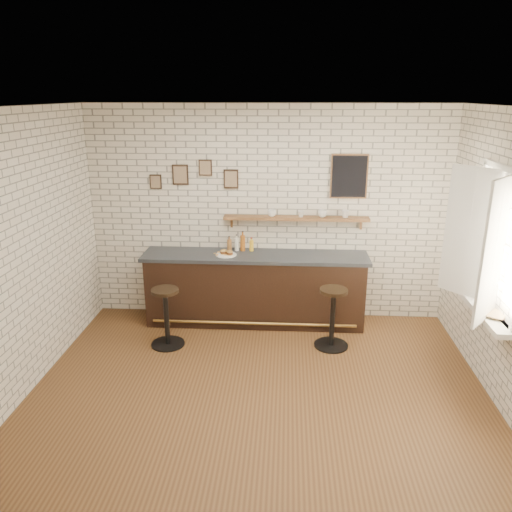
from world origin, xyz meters
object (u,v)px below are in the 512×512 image
object	(u,v)px
bitters_bottle_brown	(229,245)
sandwich_plate	(226,255)
book_upper	(489,312)
shelf_cup_c	(322,214)
bitters_bottle_amber	(243,243)
shelf_cup_a	(272,213)
bitters_bottle_white	(237,244)
condiment_bottle_yellow	(251,245)
shelf_cup_b	(301,214)
book_lower	(488,314)
shelf_cup_d	(345,214)
bar_counter	(255,288)
ciabatta_sandwich	(227,252)
bar_stool_left	(166,315)
bar_stool_right	(332,316)

from	to	relation	value
bitters_bottle_brown	sandwich_plate	bearing A→B (deg)	-95.71
bitters_bottle_brown	book_upper	distance (m)	3.42
sandwich_plate	shelf_cup_c	bearing A→B (deg)	11.25
bitters_bottle_amber	shelf_cup_a	xyz separation A→B (m)	(0.40, 0.04, 0.42)
bitters_bottle_white	condiment_bottle_yellow	distance (m)	0.21
bitters_bottle_amber	shelf_cup_b	size ratio (longest dim) A/B	3.19
book_lower	shelf_cup_d	bearing A→B (deg)	126.97
bitters_bottle_amber	condiment_bottle_yellow	bearing A→B (deg)	-0.00
bar_counter	bitters_bottle_amber	distance (m)	0.67
ciabatta_sandwich	shelf_cup_c	bearing A→B (deg)	11.32
bitters_bottle_white	bitters_bottle_amber	distance (m)	0.09
sandwich_plate	shelf_cup_d	world-z (taller)	shelf_cup_d
shelf_cup_a	shelf_cup_d	distance (m)	1.00
shelf_cup_d	bitters_bottle_brown	bearing A→B (deg)	162.24
bitters_bottle_amber	shelf_cup_a	distance (m)	0.58
bitters_bottle_brown	bar_stool_left	world-z (taller)	bitters_bottle_brown
bitters_bottle_brown	book_lower	bearing A→B (deg)	-31.77
bar_counter	shelf_cup_d	size ratio (longest dim) A/B	29.01
bitters_bottle_white	shelf_cup_d	distance (m)	1.56
bar_stool_right	sandwich_plate	bearing A→B (deg)	156.81
book_lower	bitters_bottle_brown	bearing A→B (deg)	149.73
ciabatta_sandwich	shelf_cup_d	xyz separation A→B (m)	(1.61, 0.26, 0.50)
shelf_cup_d	bar_counter	bearing A→B (deg)	170.19
bar_counter	sandwich_plate	world-z (taller)	sandwich_plate
bitters_bottle_brown	book_upper	size ratio (longest dim) A/B	0.94
shelf_cup_b	shelf_cup_c	distance (m)	0.29
bitters_bottle_white	bar_counter	bearing A→B (deg)	-31.16
book_lower	bar_stool_right	bearing A→B (deg)	148.71
bar_counter	book_upper	world-z (taller)	bar_counter
bitters_bottle_amber	condiment_bottle_yellow	xyz separation A→B (m)	(0.12, -0.00, -0.03)
bar_stool_right	shelf_cup_b	distance (m)	1.47
shelf_cup_a	shelf_cup_d	world-z (taller)	shelf_cup_d
bar_stool_left	ciabatta_sandwich	bearing A→B (deg)	45.27
ciabatta_sandwich	bitters_bottle_brown	world-z (taller)	bitters_bottle_brown
condiment_bottle_yellow	shelf_cup_b	world-z (taller)	shelf_cup_b
sandwich_plate	bitters_bottle_brown	size ratio (longest dim) A/B	1.35
bitters_bottle_brown	shelf_cup_a	world-z (taller)	shelf_cup_a
shelf_cup_a	shelf_cup_b	distance (m)	0.40
shelf_cup_b	book_lower	bearing A→B (deg)	-117.16
sandwich_plate	shelf_cup_b	bearing A→B (deg)	14.38
condiment_bottle_yellow	book_lower	size ratio (longest dim) A/B	0.78
shelf_cup_d	book_upper	size ratio (longest dim) A/B	0.48
bar_stool_left	bitters_bottle_white	bearing A→B (deg)	48.64
bitters_bottle_amber	shelf_cup_d	xyz separation A→B (m)	(1.41, 0.04, 0.42)
shelf_cup_a	book_upper	xyz separation A→B (m)	(2.31, -1.84, -0.59)
bar_counter	bitters_bottle_brown	bearing A→B (deg)	156.40
bitters_bottle_white	book_lower	distance (m)	3.33
bitters_bottle_white	shelf_cup_d	size ratio (longest dim) A/B	2.18
bar_stool_left	bar_stool_right	size ratio (longest dim) A/B	0.98
bitters_bottle_brown	bar_stool_left	xyz separation A→B (m)	(-0.72, -0.93, -0.68)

